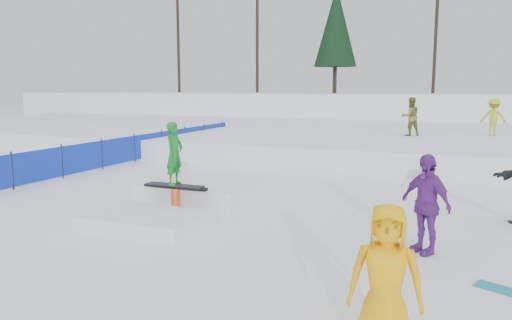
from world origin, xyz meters
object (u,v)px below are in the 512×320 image
at_px(jib_rail_feature, 188,196).
at_px(walker_olive, 411,117).
at_px(safety_fence, 135,148).
at_px(walker_ygreen, 493,117).
at_px(spectator_purple, 425,204).
at_px(spectator_yellow, 386,279).

bearing_deg(jib_rail_feature, walker_olive, 72.20).
bearing_deg(safety_fence, walker_olive, 33.88).
xyz_separation_m(safety_fence, walker_olive, (9.60, 6.45, 1.08)).
xyz_separation_m(safety_fence, walker_ygreen, (12.90, 7.91, 1.05)).
xyz_separation_m(walker_olive, walker_ygreen, (3.30, 1.46, -0.03)).
relative_size(spectator_purple, spectator_yellow, 1.05).
bearing_deg(spectator_yellow, jib_rail_feature, 130.78).
relative_size(walker_ygreen, jib_rail_feature, 0.36).
distance_m(spectator_purple, jib_rail_feature, 5.62).
bearing_deg(jib_rail_feature, walker_ygreen, 62.12).
bearing_deg(safety_fence, spectator_yellow, -43.85).
distance_m(walker_olive, jib_rail_feature, 12.82).
xyz_separation_m(walker_olive, spectator_yellow, (1.40, -17.01, -0.79)).
relative_size(walker_olive, jib_rail_feature, 0.38).
bearing_deg(walker_ygreen, spectator_purple, 86.95).
height_order(walker_ygreen, spectator_yellow, walker_ygreen).
relative_size(safety_fence, spectator_yellow, 9.59).
relative_size(walker_ygreen, spectator_purple, 0.91).
height_order(walker_olive, spectator_purple, walker_olive).
height_order(walker_ygreen, spectator_purple, walker_ygreen).
xyz_separation_m(walker_ygreen, jib_rail_feature, (-7.20, -13.60, -1.29)).
relative_size(walker_ygreen, spectator_yellow, 0.96).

